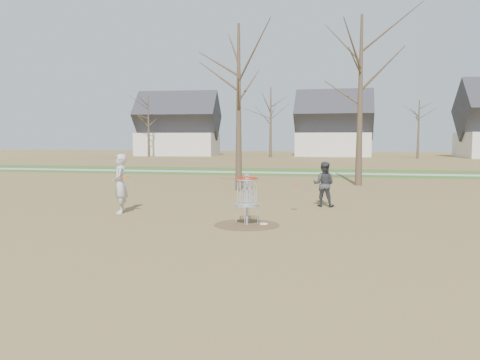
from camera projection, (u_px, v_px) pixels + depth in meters
name	position (u px, v px, depth m)	size (l,w,h in m)	color
ground	(247.00, 225.00, 12.79)	(160.00, 160.00, 0.00)	brown
green_band	(302.00, 172.00, 33.29)	(160.00, 8.00, 0.01)	#2D5119
footpath	(301.00, 173.00, 32.31)	(160.00, 1.50, 0.01)	#9E9E99
dirt_circle	(247.00, 225.00, 12.79)	(1.80, 1.80, 0.01)	#47331E
player_standing	(120.00, 184.00, 14.76)	(0.68, 0.45, 1.88)	beige
player_throwing	(324.00, 184.00, 16.26)	(0.76, 0.59, 1.56)	#323337
disc_grounded	(264.00, 224.00, 12.85)	(0.22, 0.22, 0.02)	white
discs_in_play	(215.00, 180.00, 14.62)	(5.43, 1.39, 0.30)	#FF520D
disc_golf_basket	(247.00, 192.00, 12.71)	(0.64, 0.64, 1.35)	#9EA3AD
bare_trees	(331.00, 109.00, 46.89)	(52.62, 44.98, 9.00)	#382B1E
houses_row	(351.00, 130.00, 62.91)	(56.51, 10.01, 7.26)	silver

